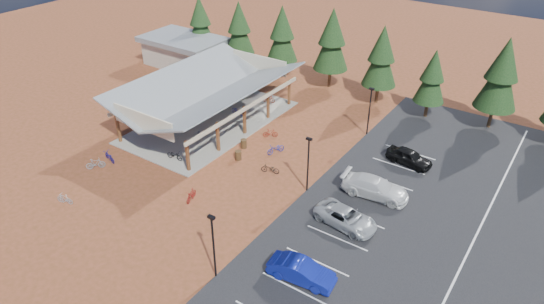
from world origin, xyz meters
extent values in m
plane|color=#5C3418|center=(0.00, 0.00, 0.00)|extent=(140.00, 140.00, 0.00)
cube|color=black|center=(18.50, 3.00, 0.02)|extent=(27.00, 44.00, 0.04)
cube|color=gray|center=(-10.00, 7.00, 0.05)|extent=(10.60, 18.60, 0.10)
cube|color=brown|center=(-14.60, -1.40, 1.60)|extent=(0.25, 0.25, 3.00)
cube|color=brown|center=(-14.60, 2.80, 1.60)|extent=(0.25, 0.25, 3.00)
cube|color=brown|center=(-14.60, 7.00, 1.60)|extent=(0.25, 0.25, 3.00)
cube|color=brown|center=(-14.60, 11.20, 1.60)|extent=(0.25, 0.25, 3.00)
cube|color=brown|center=(-14.60, 15.40, 1.60)|extent=(0.25, 0.25, 3.00)
cube|color=brown|center=(-5.40, -1.40, 1.60)|extent=(0.25, 0.25, 3.00)
cube|color=brown|center=(-5.40, 2.80, 1.60)|extent=(0.25, 0.25, 3.00)
cube|color=brown|center=(-5.40, 7.00, 1.60)|extent=(0.25, 0.25, 3.00)
cube|color=brown|center=(-5.40, 11.20, 1.60)|extent=(0.25, 0.25, 3.00)
cube|color=brown|center=(-5.40, 15.40, 1.60)|extent=(0.25, 0.25, 3.00)
cube|color=beige|center=(-15.00, 7.00, 3.10)|extent=(0.22, 18.00, 0.35)
cube|color=beige|center=(-5.00, 7.00, 3.10)|extent=(0.22, 18.00, 0.35)
cube|color=slate|center=(-12.90, 7.00, 4.00)|extent=(5.85, 19.40, 2.13)
cube|color=slate|center=(-7.10, 7.00, 4.00)|extent=(5.85, 19.40, 2.13)
cube|color=beige|center=(-10.00, -2.00, 3.90)|extent=(7.50, 0.15, 1.80)
cube|color=beige|center=(-10.00, 16.00, 3.90)|extent=(7.50, 0.15, 1.80)
cube|color=#ADA593|center=(-24.00, 18.00, 1.60)|extent=(10.00, 6.00, 3.20)
cube|color=slate|center=(-24.00, 18.00, 3.55)|extent=(11.00, 7.00, 0.70)
cylinder|color=black|center=(5.00, -10.00, 2.50)|extent=(0.14, 0.14, 5.00)
cube|color=black|center=(5.00, -10.00, 5.05)|extent=(0.50, 0.25, 0.18)
cylinder|color=black|center=(5.00, 2.00, 2.50)|extent=(0.14, 0.14, 5.00)
cube|color=black|center=(5.00, 2.00, 5.05)|extent=(0.50, 0.25, 0.18)
cylinder|color=black|center=(5.00, 14.00, 2.50)|extent=(0.14, 0.14, 5.00)
cube|color=black|center=(5.00, 14.00, 5.05)|extent=(0.50, 0.25, 0.18)
cylinder|color=#432E18|center=(-2.90, 2.67, 0.45)|extent=(0.60, 0.60, 0.90)
cylinder|color=#432E18|center=(-3.78, 4.69, 0.45)|extent=(0.60, 0.60, 0.90)
cylinder|color=#382314|center=(-23.65, 21.26, 1.07)|extent=(0.36, 0.36, 2.13)
cone|color=black|center=(-23.65, 21.26, 4.69)|extent=(3.75, 3.75, 5.12)
cone|color=black|center=(-23.65, 21.26, 6.82)|extent=(2.90, 2.90, 3.84)
cylinder|color=#382314|center=(-16.95, 21.29, 1.10)|extent=(0.36, 0.36, 2.20)
cone|color=black|center=(-16.95, 21.29, 4.83)|extent=(3.86, 3.86, 5.27)
cone|color=black|center=(-16.95, 21.29, 7.02)|extent=(2.99, 2.99, 3.95)
cylinder|color=#382314|center=(-10.74, 21.97, 1.12)|extent=(0.36, 0.36, 2.25)
cone|color=black|center=(-10.74, 21.97, 4.95)|extent=(3.96, 3.96, 5.40)
cone|color=black|center=(-10.74, 21.97, 7.20)|extent=(3.06, 3.06, 4.05)
cylinder|color=#382314|center=(-4.12, 22.66, 1.19)|extent=(0.36, 0.36, 2.38)
cone|color=black|center=(-4.12, 22.66, 5.23)|extent=(4.19, 4.19, 5.71)
cone|color=black|center=(-4.12, 22.66, 7.61)|extent=(3.24, 3.24, 4.28)
cylinder|color=#382314|center=(2.59, 21.76, 1.11)|extent=(0.36, 0.36, 2.21)
cone|color=black|center=(2.59, 21.76, 4.86)|extent=(3.89, 3.89, 5.31)
cone|color=black|center=(2.59, 21.76, 7.08)|extent=(3.01, 3.01, 3.98)
cylinder|color=#382314|center=(8.58, 21.38, 0.93)|extent=(0.36, 0.36, 1.86)
cone|color=black|center=(8.58, 21.38, 4.09)|extent=(3.28, 3.28, 4.47)
cone|color=black|center=(8.58, 21.38, 5.96)|extent=(2.53, 2.53, 3.35)
cylinder|color=#382314|center=(14.93, 22.66, 1.19)|extent=(0.36, 0.36, 2.38)
cone|color=black|center=(14.93, 22.66, 5.23)|extent=(4.18, 4.18, 5.71)
cone|color=black|center=(14.93, 22.66, 7.61)|extent=(3.23, 3.23, 4.28)
imported|color=black|center=(-12.15, 2.38, 0.59)|extent=(1.96, 1.02, 0.98)
imported|color=gray|center=(-11.69, 4.25, 0.57)|extent=(1.59, 0.48, 0.95)
imported|color=#1940A0|center=(-12.78, 9.12, 0.59)|extent=(1.88, 0.68, 0.98)
imported|color=maroon|center=(-11.44, 13.33, 0.64)|extent=(1.85, 0.80, 1.08)
imported|color=black|center=(-7.73, -0.80, 0.55)|extent=(1.75, 0.76, 0.89)
imported|color=#94979C|center=(-8.40, 3.69, 0.55)|extent=(1.55, 0.90, 0.90)
imported|color=#152099|center=(-8.65, 9.96, 0.54)|extent=(1.71, 0.67, 0.89)
imported|color=#9F3417|center=(-7.58, 14.42, 0.58)|extent=(1.65, 0.80, 0.96)
imported|color=gray|center=(-12.67, -5.91, 0.52)|extent=(1.46, 1.64, 1.03)
imported|color=navy|center=(-12.67, -4.34, 0.47)|extent=(1.88, 1.04, 0.93)
imported|color=maroon|center=(-2.18, -4.56, 0.50)|extent=(0.92, 1.73, 1.00)
imported|color=#989AA0|center=(-10.43, -10.74, 0.46)|extent=(1.58, 0.82, 0.91)
imported|color=#122197|center=(-0.62, 5.60, 0.50)|extent=(1.33, 2.01, 1.00)
imported|color=maroon|center=(-2.84, 7.90, 0.46)|extent=(1.49, 1.23, 0.91)
imported|color=black|center=(0.89, 2.45, 0.45)|extent=(1.79, 1.07, 0.89)
imported|color=navy|center=(9.97, -7.06, 0.80)|extent=(4.75, 2.16, 1.51)
imported|color=#9EA2A6|center=(9.79, -0.27, 0.74)|extent=(5.29, 2.98, 1.40)
imported|color=silver|center=(10.06, 4.53, 0.86)|extent=(5.82, 2.82, 1.63)
imported|color=black|center=(10.60, 10.92, 0.76)|extent=(4.45, 2.28, 1.45)
camera|label=1|loc=(21.56, -27.48, 24.16)|focal=32.00mm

